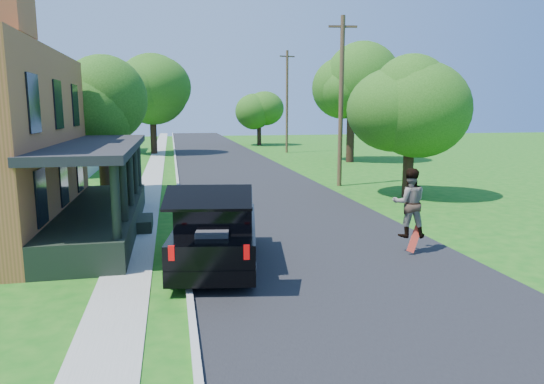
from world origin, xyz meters
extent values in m
plane|color=#135B12|center=(0.00, 0.00, 0.00)|extent=(140.00, 140.00, 0.00)
cube|color=black|center=(0.00, 20.00, 0.00)|extent=(8.00, 120.00, 0.02)
cube|color=#A9A9A4|center=(-4.05, 20.00, 0.00)|extent=(0.15, 120.00, 0.12)
cube|color=gray|center=(-5.60, 20.00, 0.00)|extent=(1.30, 120.00, 0.03)
cube|color=gray|center=(-9.50, 6.00, 0.00)|extent=(6.50, 1.20, 0.03)
cube|color=#C16438|center=(-9.50, 6.00, 7.40)|extent=(1.60, 2.20, 1.60)
cube|color=black|center=(-6.80, 6.00, 0.45)|extent=(2.40, 10.00, 0.90)
cube|color=black|center=(-6.80, 6.00, 3.00)|extent=(2.60, 10.30, 0.25)
cube|color=beige|center=(-13.50, 24.00, 2.50)|extent=(8.00, 8.00, 5.00)
pyramid|color=black|center=(-13.50, 24.00, 7.20)|extent=(12.78, 12.78, 2.20)
cube|color=beige|center=(-13.50, 40.00, 2.50)|extent=(8.00, 8.00, 5.00)
pyramid|color=black|center=(-13.50, 40.00, 7.20)|extent=(12.78, 12.78, 2.20)
cube|color=black|center=(-3.20, 1.50, 0.74)|extent=(2.86, 5.25, 0.96)
cube|color=black|center=(-3.17, 1.67, 1.50)|extent=(2.39, 3.35, 0.62)
cube|color=black|center=(-3.17, 1.67, 1.84)|extent=(2.45, 3.46, 0.09)
cube|color=black|center=(-3.59, -0.90, 2.32)|extent=(2.07, 1.33, 0.43)
cube|color=#333237|center=(-3.44, 0.03, 1.07)|extent=(0.89, 0.80, 0.51)
cube|color=#BABABF|center=(-4.00, 1.80, 1.95)|extent=(0.50, 2.71, 0.07)
cube|color=#BABABF|center=(-2.35, 1.53, 1.95)|extent=(0.50, 2.71, 0.07)
cube|color=#990505|center=(-4.42, -0.80, 1.07)|extent=(0.14, 0.09, 0.34)
cube|color=#990505|center=(-2.77, -1.07, 1.07)|extent=(0.14, 0.09, 0.34)
cylinder|color=black|center=(-3.84, 3.27, 0.38)|extent=(0.39, 0.80, 0.77)
cylinder|color=black|center=(-2.04, 2.98, 0.38)|extent=(0.39, 0.80, 0.77)
cylinder|color=black|center=(-4.36, 0.02, 0.38)|extent=(0.39, 0.80, 0.77)
cylinder|color=black|center=(-2.56, -0.27, 0.38)|extent=(0.39, 0.80, 0.77)
imported|color=black|center=(2.50, 1.50, 1.51)|extent=(1.16, 1.00, 2.06)
cube|color=red|center=(2.59, 1.25, 0.47)|extent=(0.53, 0.25, 0.81)
cylinder|color=black|center=(-7.63, 13.73, 1.47)|extent=(0.69, 0.69, 2.94)
sphere|color=#3F8122|center=(-7.63, 13.73, 4.39)|extent=(5.50, 5.50, 4.36)
sphere|color=#3F8122|center=(-7.17, 13.58, 5.36)|extent=(4.77, 4.77, 3.78)
sphere|color=#3F8122|center=(-8.21, 13.95, 4.87)|extent=(4.89, 4.89, 3.87)
cylinder|color=black|center=(-6.00, 37.25, 1.84)|extent=(0.73, 0.73, 3.68)
sphere|color=#3F8122|center=(-6.00, 37.25, 5.73)|extent=(7.20, 7.20, 6.15)
sphere|color=#3F8122|center=(-5.50, 37.01, 7.10)|extent=(6.24, 6.24, 5.33)
sphere|color=#3F8122|center=(-6.63, 37.58, 6.42)|extent=(6.40, 6.40, 5.46)
cylinder|color=black|center=(6.96, 10.24, 1.47)|extent=(0.64, 0.64, 2.94)
sphere|color=#3F8122|center=(6.96, 10.24, 4.44)|extent=(5.76, 5.76, 4.50)
sphere|color=#3F8122|center=(7.39, 10.11, 5.44)|extent=(4.99, 4.99, 3.90)
sphere|color=#3F8122|center=(6.42, 10.42, 4.94)|extent=(5.12, 5.12, 4.00)
cylinder|color=black|center=(10.00, 26.13, 2.05)|extent=(0.78, 0.78, 4.10)
sphere|color=#3F8122|center=(10.00, 26.13, 5.95)|extent=(6.81, 6.81, 5.57)
sphere|color=#3F8122|center=(10.35, 25.68, 7.19)|extent=(5.91, 5.91, 4.83)
sphere|color=#3F8122|center=(9.57, 26.71, 6.57)|extent=(6.06, 6.06, 4.95)
cylinder|color=black|center=(6.11, 46.55, 1.38)|extent=(0.56, 0.56, 2.76)
sphere|color=#3F8122|center=(6.11, 46.55, 4.19)|extent=(4.74, 4.74, 4.29)
sphere|color=#3F8122|center=(6.44, 46.24, 5.15)|extent=(4.11, 4.11, 3.72)
sphere|color=#3F8122|center=(5.70, 46.96, 4.67)|extent=(4.21, 4.21, 3.81)
cylinder|color=#463020|center=(4.87, 14.23, 4.61)|extent=(0.29, 0.29, 9.21)
cube|color=#463020|center=(4.87, 14.23, 8.63)|extent=(1.55, 0.35, 0.12)
cylinder|color=#463020|center=(7.00, 35.86, 4.98)|extent=(0.28, 0.28, 9.95)
cube|color=#463020|center=(7.00, 35.86, 9.37)|extent=(1.55, 0.32, 0.12)
camera|label=1|loc=(-4.34, -11.45, 4.22)|focal=32.00mm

